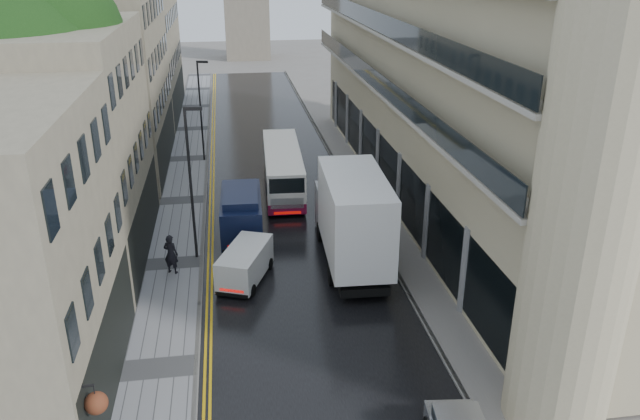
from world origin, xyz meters
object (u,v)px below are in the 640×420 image
object	(u,v)px
tree_far	(77,84)
navy_van	(222,226)
lamp_post_near	(191,186)
tree_near	(7,127)
pedestrian	(171,254)
white_van	(220,275)
white_lorry	(331,237)
lamp_post_far	(201,112)
cream_bus	(268,185)

from	to	relation	value
tree_far	navy_van	world-z (taller)	tree_far
navy_van	lamp_post_near	world-z (taller)	lamp_post_near
tree_near	tree_far	xyz separation A→B (m)	(0.30, 13.00, -0.72)
pedestrian	white_van	bearing A→B (deg)	162.62
white_lorry	navy_van	world-z (taller)	white_lorry
tree_far	white_lorry	size ratio (longest dim) A/B	1.39
pedestrian	lamp_post_near	size ratio (longest dim) A/B	0.26
pedestrian	lamp_post_near	distance (m)	3.33
white_lorry	lamp_post_far	xyz separation A→B (m)	(-6.06, 19.12, 1.25)
cream_bus	pedestrian	distance (m)	9.38
white_lorry	white_van	distance (m)	5.20
tree_far	white_lorry	bearing A→B (deg)	-51.19
pedestrian	lamp_post_far	size ratio (longest dim) A/B	0.27
white_lorry	lamp_post_near	size ratio (longest dim) A/B	1.20
cream_bus	lamp_post_near	distance (m)	7.95
cream_bus	lamp_post_far	size ratio (longest dim) A/B	1.37
tree_far	lamp_post_near	bearing A→B (deg)	-60.88
tree_near	tree_far	world-z (taller)	tree_near
tree_far	white_van	bearing A→B (deg)	-62.98
tree_near	lamp_post_far	xyz separation A→B (m)	(7.76, 15.30, -3.32)
pedestrian	tree_far	bearing A→B (deg)	-42.34
cream_bus	pedestrian	size ratio (longest dim) A/B	4.99
tree_near	pedestrian	world-z (taller)	tree_near
cream_bus	pedestrian	bearing A→B (deg)	-120.33
tree_near	lamp_post_far	size ratio (longest dim) A/B	1.98
lamp_post_far	navy_van	bearing A→B (deg)	-73.30
white_lorry	navy_van	xyz separation A→B (m)	(-4.81, 4.28, -1.02)
tree_near	white_van	distance (m)	11.39
tree_near	navy_van	xyz separation A→B (m)	(9.01, 0.46, -5.59)
tree_far	pedestrian	world-z (taller)	tree_far
tree_near	navy_van	bearing A→B (deg)	2.95
white_van	pedestrian	world-z (taller)	pedestrian
cream_bus	white_lorry	xyz separation A→B (m)	(2.10, -9.91, 1.04)
lamp_post_near	white_lorry	bearing A→B (deg)	-22.47
cream_bus	white_lorry	distance (m)	10.18
white_lorry	cream_bus	bearing A→B (deg)	104.33
white_van	pedestrian	xyz separation A→B (m)	(-2.22, 1.99, 0.23)
white_lorry	navy_van	bearing A→B (deg)	140.71
cream_bus	white_van	distance (m)	10.28
pedestrian	lamp_post_far	distance (m)	17.31
pedestrian	cream_bus	bearing A→B (deg)	-98.44
lamp_post_near	tree_near	bearing A→B (deg)	-174.65
pedestrian	lamp_post_near	xyz separation A→B (m)	(1.07, 1.49, 2.77)
tree_near	pedestrian	bearing A→B (deg)	-15.04
pedestrian	lamp_post_near	world-z (taller)	lamp_post_near
tree_near	tree_far	bearing A→B (deg)	88.68
white_van	pedestrian	bearing A→B (deg)	159.76
tree_far	pedestrian	bearing A→B (deg)	-66.82
cream_bus	navy_van	bearing A→B (deg)	-113.16
white_lorry	white_van	world-z (taller)	white_lorry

